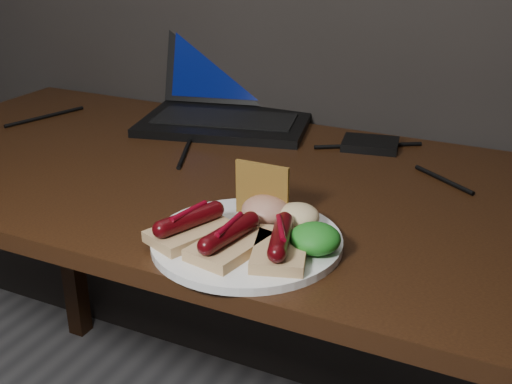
{
  "coord_description": "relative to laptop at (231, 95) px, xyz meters",
  "views": [
    {
      "loc": [
        0.55,
        0.43,
        1.18
      ],
      "look_at": [
        0.19,
        1.18,
        0.82
      ],
      "focal_mm": 45.0,
      "sensor_mm": 36.0,
      "label": 1
    }
  ],
  "objects": [
    {
      "name": "plate",
      "position": [
        0.3,
        -0.53,
        -0.05
      ],
      "size": [
        0.3,
        0.3,
        0.01
      ],
      "primitive_type": "cylinder",
      "rotation": [
        0.0,
        0.0,
        -0.11
      ],
      "color": "white",
      "rests_on": "desk"
    },
    {
      "name": "bread_sausage_center",
      "position": [
        0.3,
        -0.58,
        -0.03
      ],
      "size": [
        0.09,
        0.13,
        0.04
      ],
      "color": "#D3BB7C",
      "rests_on": "plate"
    },
    {
      "name": "salad_greens",
      "position": [
        0.41,
        -0.53,
        -0.02
      ],
      "size": [
        0.07,
        0.07,
        0.04
      ],
      "primitive_type": "ellipsoid",
      "color": "#155110",
      "rests_on": "plate"
    },
    {
      "name": "bread_sausage_left",
      "position": [
        0.23,
        -0.57,
        -0.03
      ],
      "size": [
        0.11,
        0.13,
        0.04
      ],
      "color": "#D3BB7C",
      "rests_on": "plate"
    },
    {
      "name": "desk_cables",
      "position": [
        0.1,
        -0.16,
        -0.05
      ],
      "size": [
        0.99,
        0.33,
        0.01
      ],
      "color": "black",
      "rests_on": "desk"
    },
    {
      "name": "salsa_mound",
      "position": [
        0.31,
        -0.47,
        -0.02
      ],
      "size": [
        0.07,
        0.07,
        0.04
      ],
      "primitive_type": "ellipsoid",
      "color": "maroon",
      "rests_on": "plate"
    },
    {
      "name": "laptop",
      "position": [
        0.0,
        0.0,
        0.0
      ],
      "size": [
        0.43,
        0.4,
        0.25
      ],
      "color": "black",
      "rests_on": "desk"
    },
    {
      "name": "crispbread",
      "position": [
        0.29,
        -0.46,
        -0.0
      ],
      "size": [
        0.09,
        0.01,
        0.08
      ],
      "primitive_type": "cube",
      "color": "#AB772F",
      "rests_on": "plate"
    },
    {
      "name": "hard_drive",
      "position": [
        0.34,
        -0.05,
        -0.05
      ],
      "size": [
        0.12,
        0.1,
        0.02
      ],
      "primitive_type": "cube",
      "rotation": [
        0.0,
        0.0,
        0.18
      ],
      "color": "black",
      "rests_on": "desk"
    },
    {
      "name": "bread_sausage_right",
      "position": [
        0.37,
        -0.56,
        -0.03
      ],
      "size": [
        0.1,
        0.13,
        0.04
      ],
      "color": "#D3BB7C",
      "rests_on": "plate"
    },
    {
      "name": "desk",
      "position": [
        0.11,
        -0.3,
        -0.14
      ],
      "size": [
        1.4,
        0.7,
        0.75
      ],
      "color": "#341D0D",
      "rests_on": "ground"
    },
    {
      "name": "coleslaw_mound",
      "position": [
        0.36,
        -0.47,
        -0.03
      ],
      "size": [
        0.06,
        0.06,
        0.04
      ],
      "primitive_type": "ellipsoid",
      "color": "beige",
      "rests_on": "plate"
    }
  ]
}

